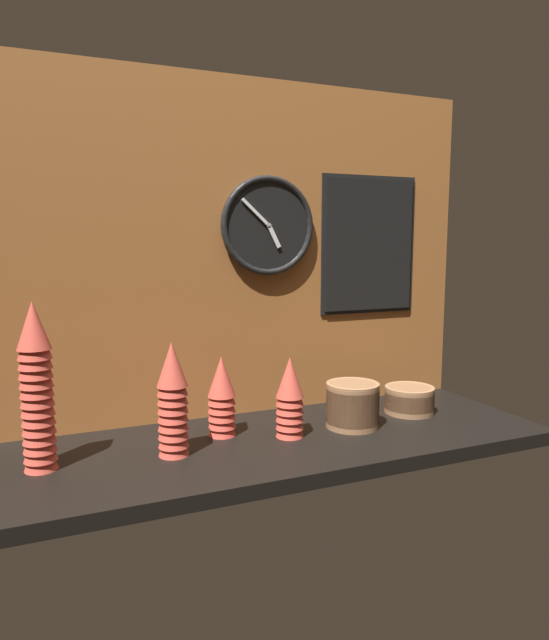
% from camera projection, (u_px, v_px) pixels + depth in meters
% --- Properties ---
extents(ground_plane, '(1.60, 0.56, 0.04)m').
position_uv_depth(ground_plane, '(272.00, 444.00, 1.63)').
color(ground_plane, black).
extents(wall_tiled_back, '(1.60, 0.03, 1.05)m').
position_uv_depth(wall_tiled_back, '(239.00, 251.00, 1.79)').
color(wall_tiled_back, '#A3602D').
rests_on(wall_tiled_back, ground_plane).
extents(cup_stack_center, '(0.08, 0.08, 0.23)m').
position_uv_depth(cup_stack_center, '(222.00, 396.00, 1.63)').
color(cup_stack_center, '#DB4C3D').
rests_on(cup_stack_center, ground_plane).
extents(cup_stack_center_right, '(0.08, 0.08, 0.23)m').
position_uv_depth(cup_stack_center_right, '(290.00, 397.00, 1.62)').
color(cup_stack_center_right, '#DB4C3D').
rests_on(cup_stack_center_right, ground_plane).
extents(cup_stack_center_left, '(0.08, 0.08, 0.30)m').
position_uv_depth(cup_stack_center_left, '(173.00, 399.00, 1.47)').
color(cup_stack_center_left, '#DB4C3D').
rests_on(cup_stack_center_left, ground_plane).
extents(cup_stack_far_left, '(0.08, 0.08, 0.42)m').
position_uv_depth(cup_stack_far_left, '(37.00, 387.00, 1.37)').
color(cup_stack_far_left, '#DB4C3D').
rests_on(cup_stack_far_left, ground_plane).
extents(bowl_stack_right, '(0.16, 0.16, 0.14)m').
position_uv_depth(bowl_stack_right, '(352.00, 404.00, 1.71)').
color(bowl_stack_right, '#996B47').
rests_on(bowl_stack_right, ground_plane).
extents(bowl_stack_far_right, '(0.16, 0.16, 0.09)m').
position_uv_depth(bowl_stack_far_right, '(409.00, 399.00, 1.85)').
color(bowl_stack_far_right, '#996B47').
rests_on(bowl_stack_far_right, ground_plane).
extents(wall_clock, '(0.31, 0.03, 0.31)m').
position_uv_depth(wall_clock, '(268.00, 226.00, 1.79)').
color(wall_clock, black).
extents(menu_board, '(0.36, 0.01, 0.47)m').
position_uv_depth(menu_board, '(369.00, 245.00, 1.95)').
color(menu_board, black).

